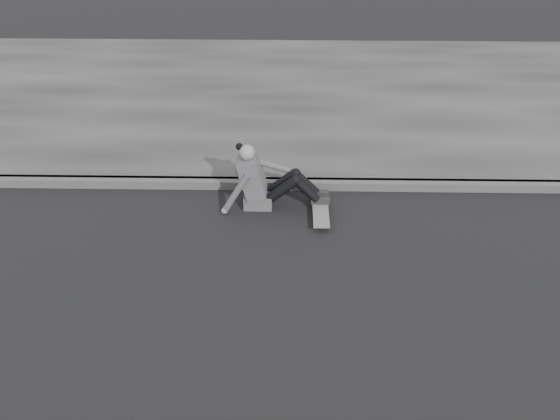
% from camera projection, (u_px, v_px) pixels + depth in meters
% --- Properties ---
extents(ground, '(80.00, 80.00, 0.00)m').
position_uv_depth(ground, '(485.00, 321.00, 6.27)').
color(ground, black).
rests_on(ground, ground).
extents(curb, '(24.00, 0.16, 0.12)m').
position_uv_depth(curb, '(437.00, 185.00, 8.41)').
color(curb, '#4E4E4E').
rests_on(curb, ground).
extents(sidewalk, '(24.00, 6.00, 0.12)m').
position_uv_depth(sidewalk, '(404.00, 98.00, 10.94)').
color(sidewalk, '#393939').
rests_on(sidewalk, ground).
extents(skateboard, '(0.20, 0.78, 0.09)m').
position_uv_depth(skateboard, '(321.00, 211.00, 7.85)').
color(skateboard, gray).
rests_on(skateboard, ground).
extents(seated_woman, '(1.38, 0.46, 0.88)m').
position_uv_depth(seated_woman, '(263.00, 181.00, 7.91)').
color(seated_woman, '#515153').
rests_on(seated_woman, ground).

